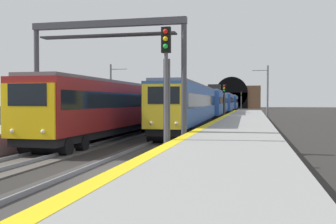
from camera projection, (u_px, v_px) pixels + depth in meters
name	position (u px, v px, depth m)	size (l,w,h in m)	color
ground_plane	(104.00, 173.00, 14.34)	(320.00, 320.00, 0.00)	#282623
platform_right	(224.00, 163.00, 13.39)	(112.00, 4.51, 1.05)	gray
platform_right_edge_strip	(167.00, 146.00, 13.81)	(112.00, 0.50, 0.01)	yellow
track_main_line	(104.00, 172.00, 14.34)	(160.00, 2.87, 0.21)	#383533
train_main_approaching	(221.00, 103.00, 64.32)	(85.09, 3.16, 4.93)	#264C99
train_adjacent_platform	(145.00, 105.00, 35.93)	(37.95, 3.10, 3.98)	maroon
railway_signal_near	(166.00, 82.00, 15.94)	(0.39, 0.38, 5.66)	#4C4C54
railway_signal_mid	(224.00, 99.00, 47.13)	(0.39, 0.38, 4.68)	#38383D
railway_signal_far	(241.00, 99.00, 110.53)	(0.39, 0.38, 5.36)	#4C4C54
overhead_signal_gantry	(107.00, 52.00, 20.50)	(0.70, 8.51, 6.88)	#3F3F47
tunnel_portal	(232.00, 97.00, 135.91)	(2.63, 19.65, 11.04)	brown
catenary_mast_near	(267.00, 93.00, 48.14)	(0.22, 1.98, 7.04)	#595B60
catenary_mast_far	(111.00, 93.00, 46.73)	(0.22, 2.13, 7.04)	#595B60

